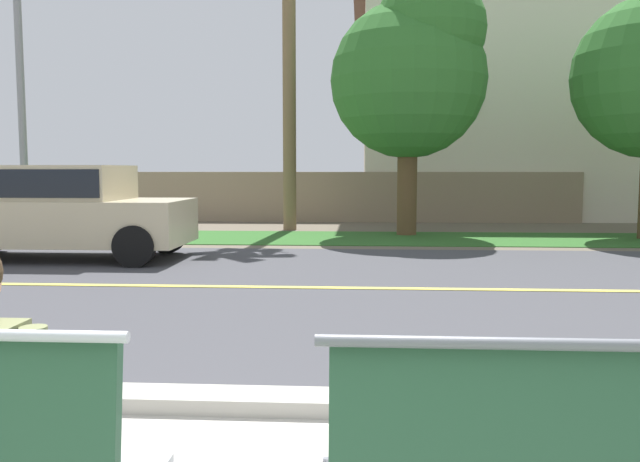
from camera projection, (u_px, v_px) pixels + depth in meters
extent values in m
plane|color=#665B4C|center=(333.00, 270.00, 9.61)|extent=(140.00, 140.00, 0.00)
cube|color=#ADA89E|center=(294.00, 403.00, 3.99)|extent=(44.00, 0.30, 0.11)
cube|color=#424247|center=(328.00, 288.00, 8.12)|extent=(52.00, 8.00, 0.01)
cube|color=#E0CC4C|center=(328.00, 288.00, 8.12)|extent=(48.00, 0.14, 0.01)
cube|color=#2D6026|center=(342.00, 238.00, 13.98)|extent=(48.00, 2.80, 0.02)
cylinder|color=#47382D|center=(28.00, 436.00, 2.37)|extent=(0.15, 0.42, 0.15)
cylinder|color=#6B7047|center=(36.00, 394.00, 2.18)|extent=(0.09, 0.09, 0.46)
cube|color=#C6B793|center=(56.00, 221.00, 10.73)|extent=(4.30, 1.76, 0.72)
cube|color=#C6B793|center=(55.00, 184.00, 10.67)|extent=(2.24, 1.58, 0.60)
cube|color=black|center=(55.00, 183.00, 10.67)|extent=(2.15, 1.62, 0.43)
cylinder|color=black|center=(134.00, 246.00, 9.82)|extent=(0.64, 0.18, 0.64)
cylinder|color=black|center=(167.00, 235.00, 11.49)|extent=(0.64, 0.18, 0.64)
cylinder|color=gray|center=(21.00, 80.00, 13.68)|extent=(0.16, 0.16, 6.69)
cylinder|color=brown|center=(407.00, 187.00, 14.56)|extent=(0.44, 0.44, 2.14)
sphere|color=#2D6B28|center=(408.00, 80.00, 14.34)|extent=(3.43, 3.43, 3.43)
sphere|color=#2D6B28|center=(430.00, 29.00, 13.96)|extent=(2.40, 2.40, 2.40)
cylinder|color=brown|center=(289.00, 44.00, 15.52)|extent=(0.32, 0.32, 8.89)
cube|color=gray|center=(344.00, 197.00, 18.34)|extent=(13.00, 0.36, 1.40)
cube|color=beige|center=(511.00, 109.00, 20.93)|extent=(9.39, 6.40, 6.81)
cube|color=#232833|center=(460.00, 86.00, 17.82)|extent=(1.10, 0.06, 1.30)
cube|color=#232833|center=(619.00, 85.00, 17.56)|extent=(1.10, 0.06, 1.30)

